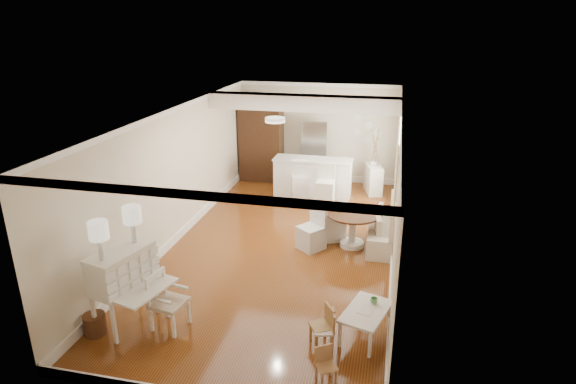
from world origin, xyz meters
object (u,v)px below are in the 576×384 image
at_px(wicker_basket, 95,324).
at_px(slip_chair_far, 334,219).
at_px(kids_table, 365,323).
at_px(pantry_cabinet, 261,141).
at_px(gustavian_armchair, 169,302).
at_px(kids_chair_a, 321,326).
at_px(fridge, 326,154).
at_px(kids_chair_b, 324,329).
at_px(dining_table, 352,229).
at_px(secretary_bureau, 124,288).
at_px(bar_stool_right, 325,186).
at_px(sideboard, 373,179).
at_px(bar_stool_left, 300,181).
at_px(slip_chair_near, 311,227).
at_px(breakfast_counter, 313,178).
at_px(kids_chair_c, 326,366).

bearing_deg(wicker_basket, slip_chair_far, 53.25).
height_order(kids_table, pantry_cabinet, pantry_cabinet).
relative_size(gustavian_armchair, kids_table, 0.98).
distance_m(kids_table, kids_chair_a, 0.69).
height_order(wicker_basket, fridge, fridge).
bearing_deg(kids_chair_b, dining_table, 166.28).
distance_m(secretary_bureau, kids_table, 3.65).
relative_size(wicker_basket, kids_table, 0.36).
relative_size(gustavian_armchair, fridge, 0.50).
relative_size(kids_chair_a, slip_chair_far, 0.67).
height_order(slip_chair_far, fridge, fridge).
bearing_deg(slip_chair_far, pantry_cabinet, -77.79).
distance_m(bar_stool_right, sideboard, 1.76).
relative_size(wicker_basket, sideboard, 0.40).
distance_m(kids_table, sideboard, 6.43).
bearing_deg(bar_stool_left, pantry_cabinet, 116.44).
bearing_deg(slip_chair_near, pantry_cabinet, 156.03).
height_order(wicker_basket, bar_stool_left, bar_stool_left).
distance_m(slip_chair_near, bar_stool_right, 2.37).
xyz_separation_m(slip_chair_far, sideboard, (0.66, 3.16, -0.07)).
distance_m(secretary_bureau, kids_chair_a, 3.01).
bearing_deg(slip_chair_near, bar_stool_right, 129.74).
height_order(slip_chair_far, breakfast_counter, breakfast_counter).
height_order(kids_table, kids_chair_b, kids_chair_b).
xyz_separation_m(dining_table, breakfast_counter, (-1.32, 2.78, 0.14)).
bearing_deg(sideboard, secretary_bureau, -131.42).
relative_size(kids_table, kids_chair_c, 1.81).
bearing_deg(secretary_bureau, slip_chair_far, 68.90).
distance_m(kids_chair_c, sideboard, 7.50).
bearing_deg(slip_chair_far, secretary_bureau, 30.70).
relative_size(wicker_basket, kids_chair_c, 0.64).
bearing_deg(slip_chair_far, bar_stool_left, -85.03).
distance_m(kids_table, fridge, 7.05).
height_order(gustavian_armchair, kids_table, gustavian_armchair).
relative_size(breakfast_counter, fridge, 1.14).
bearing_deg(kids_table, slip_chair_near, 115.57).
distance_m(dining_table, slip_chair_far, 0.50).
distance_m(breakfast_counter, sideboard, 1.68).
bearing_deg(sideboard, kids_table, -103.28).
xyz_separation_m(secretary_bureau, breakfast_counter, (1.80, 6.26, -0.12)).
xyz_separation_m(breakfast_counter, fridge, (0.20, 1.05, 0.39)).
xyz_separation_m(secretary_bureau, kids_chair_a, (2.99, 0.17, -0.33)).
height_order(kids_chair_a, bar_stool_right, bar_stool_right).
bearing_deg(kids_table, wicker_basket, -168.41).
relative_size(gustavian_armchair, slip_chair_near, 0.93).
bearing_deg(slip_chair_far, dining_table, 124.65).
height_order(dining_table, fridge, fridge).
xyz_separation_m(dining_table, sideboard, (0.24, 3.42, 0.01)).
height_order(kids_table, breakfast_counter, breakfast_counter).
bearing_deg(fridge, wicker_basket, -107.08).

